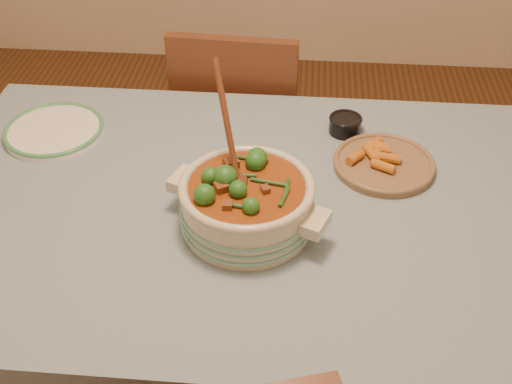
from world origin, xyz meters
TOP-DOWN VIEW (x-y plane):
  - floor at (0.00, 0.00)m, footprint 4.50×4.50m
  - dining_table at (0.00, 0.00)m, footprint 1.68×1.08m
  - stew_casserole at (0.01, -0.09)m, footprint 0.40×0.40m
  - white_plate at (-0.59, 0.26)m, footprint 0.35×0.35m
  - condiment_bowl at (0.25, 0.35)m, footprint 0.12×0.12m
  - fried_plate at (0.36, 0.18)m, footprint 0.29×0.29m
  - chair_far at (-0.10, 0.72)m, footprint 0.45×0.45m

SIDE VIEW (x-z plane):
  - floor at x=0.00m, z-range 0.00..0.00m
  - chair_far at x=-0.10m, z-range 0.06..0.97m
  - dining_table at x=0.00m, z-range 0.29..1.04m
  - white_plate at x=-0.59m, z-range 0.76..0.78m
  - fried_plate at x=0.36m, z-range 0.75..0.80m
  - condiment_bowl at x=0.25m, z-range 0.76..0.81m
  - stew_casserole at x=0.01m, z-range 0.65..1.03m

